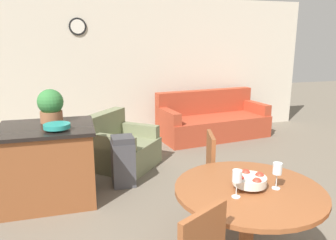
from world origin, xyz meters
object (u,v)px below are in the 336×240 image
at_px(potted_plant, 51,105).
at_px(armchair, 122,148).
at_px(kitchen_island, 49,164).
at_px(teal_bowl, 57,126).
at_px(couch, 212,122).
at_px(wine_glass_right, 277,170).
at_px(dining_table, 248,208).
at_px(dining_chair_far_side, 221,173).
at_px(fruit_bowl, 250,180).
at_px(trash_bin, 123,161).
at_px(wine_glass_left, 237,177).

xyz_separation_m(potted_plant, armchair, (0.92, 0.65, -0.83)).
distance_m(potted_plant, armchair, 1.40).
distance_m(kitchen_island, teal_bowl, 0.56).
bearing_deg(potted_plant, couch, 31.73).
bearing_deg(wine_glass_right, couch, 73.51).
xyz_separation_m(dining_table, couch, (1.33, 3.76, -0.28)).
bearing_deg(armchair, dining_chair_far_side, -116.97).
bearing_deg(couch, dining_chair_far_side, -119.53).
bearing_deg(fruit_bowl, dining_table, -175.53).
bearing_deg(dining_table, kitchen_island, 132.17).
height_order(teal_bowl, couch, teal_bowl).
height_order(dining_chair_far_side, potted_plant, potted_plant).
relative_size(kitchen_island, trash_bin, 1.60).
bearing_deg(armchair, kitchen_island, 171.27).
height_order(fruit_bowl, armchair, fruit_bowl).
bearing_deg(dining_chair_far_side, fruit_bowl, 5.43).
bearing_deg(kitchen_island, potted_plant, 73.17).
relative_size(trash_bin, armchair, 0.56).
bearing_deg(potted_plant, wine_glass_right, -49.60).
relative_size(dining_chair_far_side, teal_bowl, 3.32).
height_order(dining_chair_far_side, couch, dining_chair_far_side).
height_order(potted_plant, couch, potted_plant).
height_order(dining_table, trash_bin, dining_table).
bearing_deg(dining_table, potted_plant, 128.04).
xyz_separation_m(wine_glass_left, wine_glass_right, (0.36, 0.04, 0.00)).
distance_m(teal_bowl, potted_plant, 0.45).
height_order(dining_chair_far_side, kitchen_island, dining_chair_far_side).
xyz_separation_m(dining_table, dining_chair_far_side, (0.14, 0.80, -0.05)).
xyz_separation_m(couch, armchair, (-1.96, -1.13, -0.02)).
relative_size(wine_glass_left, potted_plant, 0.53).
height_order(kitchen_island, potted_plant, potted_plant).
height_order(dining_table, kitchen_island, kitchen_island).
height_order(potted_plant, armchair, potted_plant).
distance_m(dining_table, potted_plant, 2.57).
relative_size(dining_table, kitchen_island, 1.09).
xyz_separation_m(dining_chair_far_side, trash_bin, (-0.85, 1.15, -0.20)).
bearing_deg(teal_bowl, potted_plant, 100.59).
bearing_deg(teal_bowl, dining_chair_far_side, -25.34).
bearing_deg(teal_bowl, wine_glass_left, -52.24).
distance_m(potted_plant, trash_bin, 1.15).
relative_size(wine_glass_right, trash_bin, 0.31).
relative_size(wine_glass_right, potted_plant, 0.53).
height_order(dining_table, wine_glass_right, wine_glass_right).
height_order(kitchen_island, couch, kitchen_island).
distance_m(wine_glass_right, kitchen_island, 2.62).
distance_m(dining_chair_far_side, kitchen_island, 2.01).
bearing_deg(potted_plant, trash_bin, -1.73).
distance_m(fruit_bowl, teal_bowl, 2.16).
distance_m(wine_glass_left, teal_bowl, 2.13).
bearing_deg(potted_plant, dining_table, -51.96).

